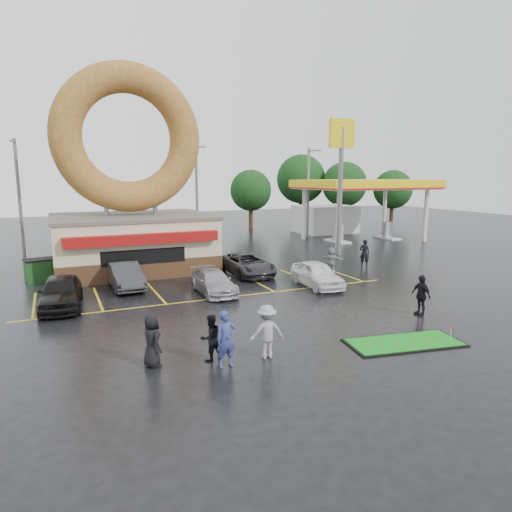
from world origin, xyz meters
name	(u,v)px	position (x,y,z in m)	size (l,w,h in m)	color
ground	(249,316)	(0.00, 0.00, 0.00)	(120.00, 120.00, 0.00)	black
donut_shop	(131,203)	(-3.00, 12.97, 4.46)	(10.20, 8.70, 13.50)	#472B19
gas_station	(347,201)	(20.00, 20.94, 3.70)	(12.30, 13.65, 5.90)	silver
shell_sign	(341,161)	(13.00, 12.00, 7.38)	(2.20, 0.36, 10.60)	slate
streetlight_left	(19,196)	(-10.00, 19.92, 4.78)	(0.40, 2.21, 9.00)	slate
streetlight_mid	(197,193)	(4.00, 20.92, 4.78)	(0.40, 2.21, 9.00)	slate
streetlight_right	(309,191)	(16.00, 21.92, 4.78)	(0.40, 2.21, 9.00)	slate
tree_far_a	(344,184)	(26.00, 30.00, 5.18)	(5.60, 5.60, 8.00)	#332114
tree_far_b	(393,190)	(32.00, 28.00, 4.53)	(4.90, 4.90, 7.00)	#332114
tree_far_c	(301,179)	(22.00, 34.00, 5.84)	(6.30, 6.30, 9.00)	#332114
tree_far_d	(251,191)	(14.00, 32.00, 4.53)	(4.90, 4.90, 7.00)	#332114
car_black	(61,292)	(-7.75, 4.83, 0.79)	(1.86, 4.63, 1.58)	black
car_dgrey	(125,275)	(-4.36, 7.61, 0.74)	(1.56, 4.47, 1.47)	#2C2C2E
car_silver	(213,282)	(-0.15, 4.53, 0.61)	(1.72, 4.24, 1.23)	#A2A1A6
car_grey	(247,264)	(3.32, 8.00, 0.70)	(2.32, 5.04, 1.40)	#2C2C2F
car_white	(317,274)	(5.75, 3.50, 0.73)	(1.73, 4.29, 1.46)	white
person_blue	(226,339)	(-2.90, -4.82, 0.96)	(0.70, 0.46, 1.91)	navy
person_blackjkt	(211,338)	(-3.20, -4.12, 0.82)	(0.79, 0.62, 1.63)	black
person_hoodie	(267,332)	(-1.35, -4.70, 0.95)	(1.23, 0.71, 1.90)	gray
person_bystander	(152,340)	(-5.14, -3.79, 0.90)	(0.88, 0.57, 1.80)	black
person_cameraman	(421,295)	(7.23, -3.06, 0.93)	(1.09, 0.45, 1.86)	black
person_walker_near	(332,260)	(8.76, 6.58, 0.83)	(1.53, 0.49, 1.65)	gray
person_walker_far	(365,253)	(11.85, 7.12, 0.96)	(0.70, 0.46, 1.93)	black
dumpster	(42,271)	(-8.67, 11.49, 0.65)	(1.80, 1.20, 1.30)	#1A461B
putting_green	(404,343)	(4.02, -5.61, 0.04)	(4.66, 2.61, 0.55)	black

